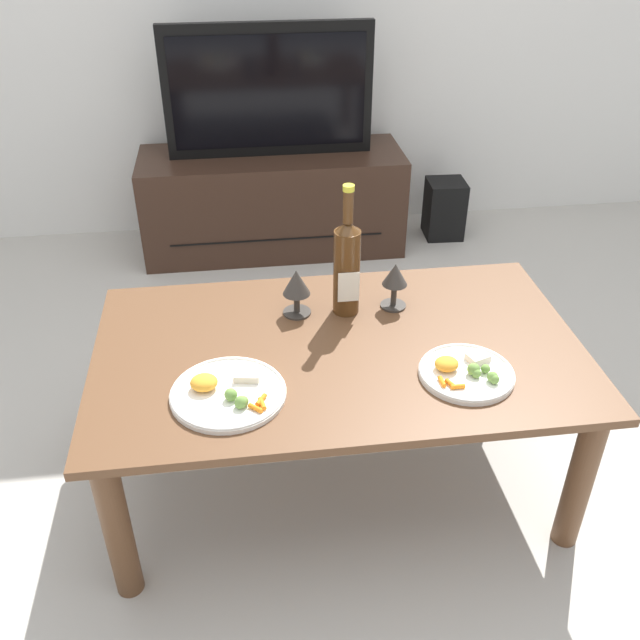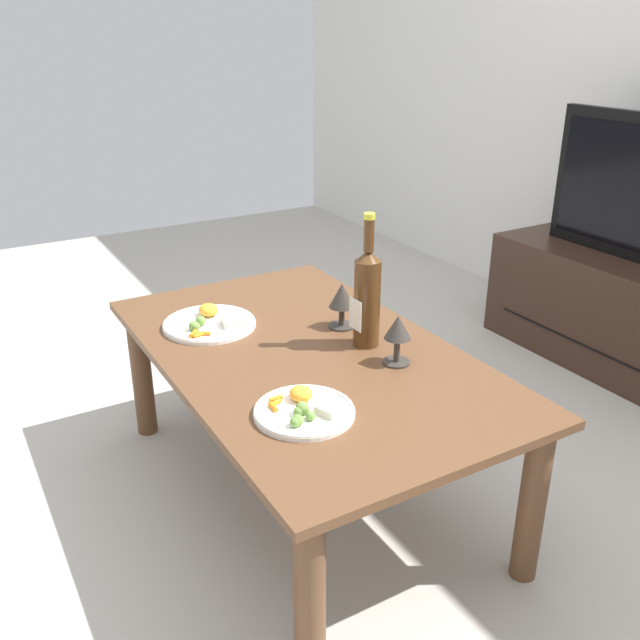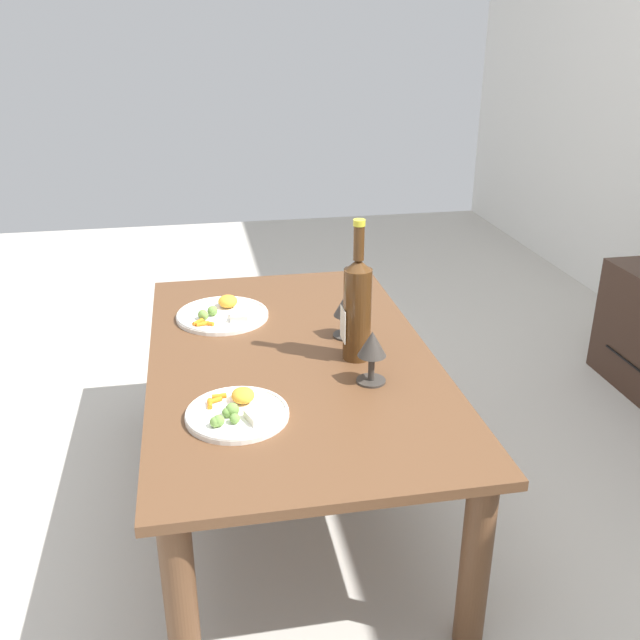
{
  "view_description": "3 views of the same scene",
  "coord_description": "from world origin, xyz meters",
  "px_view_note": "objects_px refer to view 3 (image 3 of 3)",
  "views": [
    {
      "loc": [
        -0.25,
        -1.51,
        1.58
      ],
      "look_at": [
        -0.04,
        0.05,
        0.55
      ],
      "focal_mm": 38.79,
      "sensor_mm": 36.0,
      "label": 1
    },
    {
      "loc": [
        1.56,
        -0.86,
        1.36
      ],
      "look_at": [
        0.01,
        0.04,
        0.58
      ],
      "focal_mm": 38.69,
      "sensor_mm": 36.0,
      "label": 2
    },
    {
      "loc": [
        1.75,
        -0.24,
        1.36
      ],
      "look_at": [
        0.01,
        0.08,
        0.59
      ],
      "focal_mm": 39.56,
      "sensor_mm": 36.0,
      "label": 3
    }
  ],
  "objects_px": {
    "dinner_plate_left": "(222,314)",
    "dinner_plate_right": "(237,412)",
    "wine_bottle": "(357,306)",
    "goblet_left": "(347,306)",
    "goblet_right": "(372,348)",
    "dining_table": "(292,379)"
  },
  "relations": [
    {
      "from": "goblet_left",
      "to": "dinner_plate_left",
      "type": "distance_m",
      "value": 0.42
    },
    {
      "from": "goblet_left",
      "to": "dinner_plate_right",
      "type": "height_order",
      "value": "goblet_left"
    },
    {
      "from": "wine_bottle",
      "to": "goblet_left",
      "type": "bearing_deg",
      "value": 177.77
    },
    {
      "from": "goblet_right",
      "to": "dinner_plate_right",
      "type": "xyz_separation_m",
      "value": [
        0.11,
        -0.35,
        -0.08
      ]
    },
    {
      "from": "goblet_left",
      "to": "goblet_right",
      "type": "height_order",
      "value": "same"
    },
    {
      "from": "wine_bottle",
      "to": "goblet_left",
      "type": "xyz_separation_m",
      "value": [
        -0.14,
        0.01,
        -0.06
      ]
    },
    {
      "from": "goblet_right",
      "to": "dinner_plate_left",
      "type": "relative_size",
      "value": 0.5
    },
    {
      "from": "goblet_right",
      "to": "dinner_plate_left",
      "type": "bearing_deg",
      "value": -144.57
    },
    {
      "from": "dining_table",
      "to": "wine_bottle",
      "type": "xyz_separation_m",
      "value": [
        0.05,
        0.17,
        0.23
      ]
    },
    {
      "from": "wine_bottle",
      "to": "dinner_plate_right",
      "type": "height_order",
      "value": "wine_bottle"
    },
    {
      "from": "goblet_right",
      "to": "goblet_left",
      "type": "bearing_deg",
      "value": 180.0
    },
    {
      "from": "dinner_plate_right",
      "to": "dining_table",
      "type": "bearing_deg",
      "value": 150.25
    },
    {
      "from": "goblet_left",
      "to": "dinner_plate_left",
      "type": "xyz_separation_m",
      "value": [
        -0.21,
        -0.35,
        -0.08
      ]
    },
    {
      "from": "wine_bottle",
      "to": "dining_table",
      "type": "bearing_deg",
      "value": -105.31
    },
    {
      "from": "goblet_right",
      "to": "dinner_plate_left",
      "type": "height_order",
      "value": "goblet_right"
    },
    {
      "from": "dinner_plate_left",
      "to": "dinner_plate_right",
      "type": "height_order",
      "value": "dinner_plate_left"
    },
    {
      "from": "dining_table",
      "to": "wine_bottle",
      "type": "height_order",
      "value": "wine_bottle"
    },
    {
      "from": "dinner_plate_left",
      "to": "dinner_plate_right",
      "type": "bearing_deg",
      "value": 0.01
    },
    {
      "from": "dining_table",
      "to": "wine_bottle",
      "type": "relative_size",
      "value": 3.38
    },
    {
      "from": "dining_table",
      "to": "dinner_plate_right",
      "type": "distance_m",
      "value": 0.36
    },
    {
      "from": "wine_bottle",
      "to": "dinner_plate_left",
      "type": "distance_m",
      "value": 0.51
    },
    {
      "from": "dining_table",
      "to": "goblet_left",
      "type": "xyz_separation_m",
      "value": [
        -0.1,
        0.18,
        0.17
      ]
    }
  ]
}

